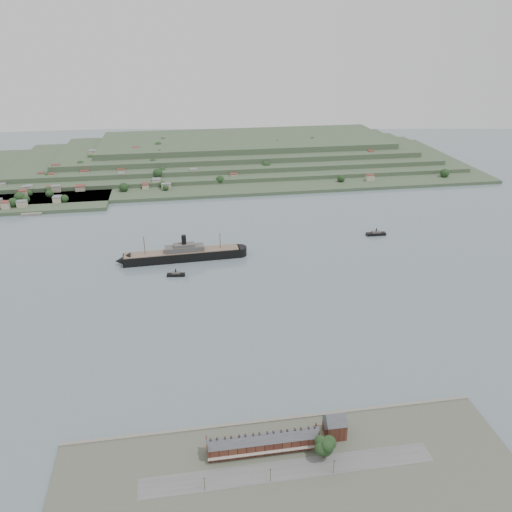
{
  "coord_description": "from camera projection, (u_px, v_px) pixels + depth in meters",
  "views": [
    {
      "loc": [
        -42.43,
        -347.2,
        193.01
      ],
      "look_at": [
        18.27,
        30.0,
        13.93
      ],
      "focal_mm": 35.0,
      "sensor_mm": 36.0,
      "label": 1
    }
  ],
  "objects": [
    {
      "name": "ferry_west",
      "position": [
        6.0,
        209.0,
        564.6
      ],
      "size": [
        19.11,
        11.11,
        6.93
      ],
      "color": "black",
      "rests_on": "ground"
    },
    {
      "name": "steamship",
      "position": [
        179.0,
        255.0,
        444.95
      ],
      "size": [
        117.23,
        18.3,
        28.11
      ],
      "color": "black",
      "rests_on": "ground"
    },
    {
      "name": "tugboat",
      "position": [
        176.0,
        274.0,
        418.02
      ],
      "size": [
        15.29,
        5.69,
        6.72
      ],
      "color": "black",
      "rests_on": "ground"
    },
    {
      "name": "near_shore",
      "position": [
        291.0,
        480.0,
        231.03
      ],
      "size": [
        220.0,
        80.0,
        2.6
      ],
      "color": "#4C5142",
      "rests_on": "ground"
    },
    {
      "name": "gabled_building",
      "position": [
        335.0,
        425.0,
        252.28
      ],
      "size": [
        10.4,
        10.18,
        14.09
      ],
      "color": "#451F18",
      "rests_on": "ground"
    },
    {
      "name": "terrace_row",
      "position": [
        263.0,
        442.0,
        243.86
      ],
      "size": [
        55.6,
        9.8,
        11.07
      ],
      "color": "#451F18",
      "rests_on": "ground"
    },
    {
      "name": "fig_tree",
      "position": [
        325.0,
        446.0,
        237.93
      ],
      "size": [
        11.36,
        9.84,
        12.68
      ],
      "color": "#44321F",
      "rests_on": "ground"
    },
    {
      "name": "ferry_east",
      "position": [
        376.0,
        234.0,
        498.6
      ],
      "size": [
        19.71,
        5.88,
        7.35
      ],
      "color": "black",
      "rests_on": "ground"
    },
    {
      "name": "far_peninsula",
      "position": [
        224.0,
        156.0,
        748.8
      ],
      "size": [
        760.0,
        309.0,
        30.0
      ],
      "color": "#32442D",
      "rests_on": "ground"
    },
    {
      "name": "ground",
      "position": [
        239.0,
        289.0,
        398.41
      ],
      "size": [
        1400.0,
        1400.0,
        0.0
      ],
      "primitive_type": "plane",
      "color": "slate",
      "rests_on": "ground"
    }
  ]
}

